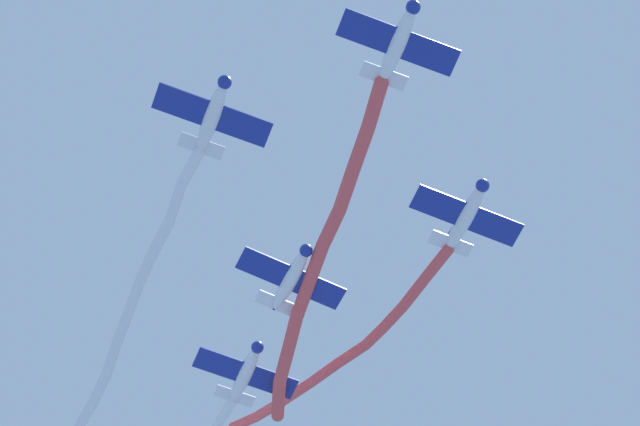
% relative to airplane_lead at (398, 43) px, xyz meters
% --- Properties ---
extents(airplane_lead, '(5.66, 7.52, 1.86)m').
position_rel_airplane_lead_xyz_m(airplane_lead, '(0.00, 0.00, 0.00)').
color(airplane_lead, silver).
extents(smoke_trail_lead, '(25.51, 6.57, 1.54)m').
position_rel_airplane_lead_xyz_m(smoke_trail_lead, '(15.07, -2.85, -0.43)').
color(smoke_trail_lead, '#DB4C4C').
extents(airplane_left_wing, '(5.61, 7.49, 1.86)m').
position_rel_airplane_lead_xyz_m(airplane_left_wing, '(7.68, -9.47, -0.40)').
color(airplane_left_wing, silver).
extents(smoke_trail_left_wing, '(23.35, 5.52, 5.06)m').
position_rel_airplane_lead_xyz_m(smoke_trail_left_wing, '(21.82, -8.22, 1.54)').
color(smoke_trail_left_wing, '#DB4C4C').
extents(airplane_right_wing, '(5.65, 7.51, 1.86)m').
position_rel_airplane_lead_xyz_m(airplane_right_wing, '(9.47, 7.68, 0.30)').
color(airplane_right_wing, silver).
extents(smoke_trail_right_wing, '(22.60, 2.17, 2.77)m').
position_rel_airplane_lead_xyz_m(smoke_trail_right_wing, '(22.97, 6.68, -0.93)').
color(smoke_trail_right_wing, white).
extents(airplane_slot, '(5.53, 7.42, 1.86)m').
position_rel_airplane_lead_xyz_m(airplane_slot, '(17.15, -1.80, -0.20)').
color(airplane_slot, silver).
extents(airplane_trail, '(5.62, 7.49, 1.86)m').
position_rel_airplane_lead_xyz_m(airplane_trail, '(25.73, -2.68, 0.40)').
color(airplane_trail, silver).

